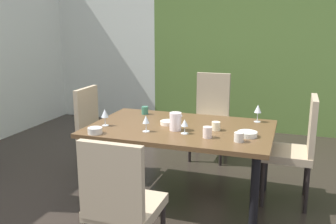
{
  "coord_description": "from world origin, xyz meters",
  "views": [
    {
      "loc": [
        1.18,
        -2.71,
        1.66
      ],
      "look_at": [
        0.08,
        0.5,
        0.85
      ],
      "focal_mm": 40.0,
      "sensor_mm": 36.0,
      "label": 1
    }
  ],
  "objects_px": {
    "serving_bowl_front": "(247,134)",
    "wine_glass_center": "(146,120)",
    "cup_east": "(216,126)",
    "chair_right_far": "(297,145)",
    "serving_bowl_right": "(168,123)",
    "wine_glass_south": "(105,114)",
    "chair_head_far": "(211,112)",
    "wine_glass_west": "(185,124)",
    "dining_table": "(181,135)",
    "cup_near_window": "(145,110)",
    "wine_glass_near_shelf": "(258,109)",
    "chair_left_far": "(97,127)",
    "cup_rear": "(207,132)",
    "chair_head_near": "(121,201)",
    "serving_bowl_left": "(95,131)",
    "pitcher_north": "(176,121)",
    "cup_corner": "(239,137)"
  },
  "relations": [
    {
      "from": "chair_right_far",
      "to": "wine_glass_near_shelf",
      "type": "bearing_deg",
      "value": 69.79
    },
    {
      "from": "chair_head_far",
      "to": "wine_glass_west",
      "type": "xyz_separation_m",
      "value": [
        0.08,
        -1.45,
        0.23
      ]
    },
    {
      "from": "chair_head_far",
      "to": "pitcher_north",
      "type": "height_order",
      "value": "chair_head_far"
    },
    {
      "from": "chair_head_far",
      "to": "dining_table",
      "type": "bearing_deg",
      "value": 89.39
    },
    {
      "from": "chair_right_far",
      "to": "serving_bowl_right",
      "type": "height_order",
      "value": "chair_right_far"
    },
    {
      "from": "wine_glass_south",
      "to": "wine_glass_near_shelf",
      "type": "bearing_deg",
      "value": 24.08
    },
    {
      "from": "serving_bowl_front",
      "to": "chair_left_far",
      "type": "bearing_deg",
      "value": 167.25
    },
    {
      "from": "wine_glass_near_shelf",
      "to": "serving_bowl_front",
      "type": "relative_size",
      "value": 1.02
    },
    {
      "from": "wine_glass_south",
      "to": "serving_bowl_front",
      "type": "height_order",
      "value": "wine_glass_south"
    },
    {
      "from": "serving_bowl_front",
      "to": "wine_glass_center",
      "type": "bearing_deg",
      "value": -170.84
    },
    {
      "from": "chair_head_far",
      "to": "serving_bowl_front",
      "type": "relative_size",
      "value": 6.25
    },
    {
      "from": "serving_bowl_front",
      "to": "serving_bowl_right",
      "type": "xyz_separation_m",
      "value": [
        -0.76,
        0.15,
        -0.0
      ]
    },
    {
      "from": "serving_bowl_right",
      "to": "chair_head_near",
      "type": "bearing_deg",
      "value": -84.9
    },
    {
      "from": "chair_head_near",
      "to": "cup_rear",
      "type": "bearing_deg",
      "value": 71.26
    },
    {
      "from": "chair_right_far",
      "to": "cup_near_window",
      "type": "bearing_deg",
      "value": 86.97
    },
    {
      "from": "dining_table",
      "to": "chair_right_far",
      "type": "xyz_separation_m",
      "value": [
        1.04,
        0.26,
        -0.07
      ]
    },
    {
      "from": "serving_bowl_left",
      "to": "cup_rear",
      "type": "distance_m",
      "value": 0.98
    },
    {
      "from": "chair_head_far",
      "to": "wine_glass_near_shelf",
      "type": "xyz_separation_m",
      "value": [
        0.64,
        -0.84,
        0.27
      ]
    },
    {
      "from": "wine_glass_center",
      "to": "cup_near_window",
      "type": "distance_m",
      "value": 0.65
    },
    {
      "from": "wine_glass_south",
      "to": "cup_near_window",
      "type": "bearing_deg",
      "value": 71.36
    },
    {
      "from": "chair_right_far",
      "to": "cup_rear",
      "type": "xyz_separation_m",
      "value": [
        -0.73,
        -0.52,
        0.2
      ]
    },
    {
      "from": "dining_table",
      "to": "wine_glass_south",
      "type": "bearing_deg",
      "value": -164.18
    },
    {
      "from": "chair_head_near",
      "to": "cup_rear",
      "type": "xyz_separation_m",
      "value": [
        0.33,
        0.99,
        0.21
      ]
    },
    {
      "from": "cup_corner",
      "to": "wine_glass_near_shelf",
      "type": "bearing_deg",
      "value": 83.46
    },
    {
      "from": "chair_right_far",
      "to": "serving_bowl_front",
      "type": "bearing_deg",
      "value": 132.2
    },
    {
      "from": "wine_glass_west",
      "to": "serving_bowl_right",
      "type": "distance_m",
      "value": 0.34
    },
    {
      "from": "chair_head_near",
      "to": "wine_glass_near_shelf",
      "type": "xyz_separation_m",
      "value": [
        0.68,
        1.64,
        0.29
      ]
    },
    {
      "from": "chair_right_far",
      "to": "chair_head_near",
      "type": "relative_size",
      "value": 1.04
    },
    {
      "from": "serving_bowl_left",
      "to": "pitcher_north",
      "type": "height_order",
      "value": "pitcher_north"
    },
    {
      "from": "cup_east",
      "to": "wine_glass_center",
      "type": "bearing_deg",
      "value": -157.42
    },
    {
      "from": "dining_table",
      "to": "chair_left_far",
      "type": "distance_m",
      "value": 1.07
    },
    {
      "from": "chair_left_far",
      "to": "wine_glass_near_shelf",
      "type": "height_order",
      "value": "chair_left_far"
    },
    {
      "from": "serving_bowl_left",
      "to": "cup_near_window",
      "type": "xyz_separation_m",
      "value": [
        0.14,
        0.8,
        0.01
      ]
    },
    {
      "from": "dining_table",
      "to": "serving_bowl_right",
      "type": "height_order",
      "value": "serving_bowl_right"
    },
    {
      "from": "serving_bowl_left",
      "to": "cup_east",
      "type": "distance_m",
      "value": 1.07
    },
    {
      "from": "dining_table",
      "to": "wine_glass_west",
      "type": "xyz_separation_m",
      "value": [
        0.1,
        -0.2,
        0.17
      ]
    },
    {
      "from": "chair_right_far",
      "to": "cup_east",
      "type": "relative_size",
      "value": 13.14
    },
    {
      "from": "wine_glass_west",
      "to": "serving_bowl_left",
      "type": "height_order",
      "value": "wine_glass_west"
    },
    {
      "from": "cup_near_window",
      "to": "cup_corner",
      "type": "relative_size",
      "value": 1.04
    },
    {
      "from": "wine_glass_south",
      "to": "cup_east",
      "type": "bearing_deg",
      "value": 10.21
    },
    {
      "from": "dining_table",
      "to": "cup_near_window",
      "type": "xyz_separation_m",
      "value": [
        -0.5,
        0.35,
        0.12
      ]
    },
    {
      "from": "cup_near_window",
      "to": "cup_corner",
      "type": "xyz_separation_m",
      "value": [
        1.08,
        -0.63,
        -0.0
      ]
    },
    {
      "from": "chair_left_far",
      "to": "wine_glass_near_shelf",
      "type": "distance_m",
      "value": 1.72
    },
    {
      "from": "cup_rear",
      "to": "wine_glass_south",
      "type": "bearing_deg",
      "value": 176.5
    },
    {
      "from": "chair_head_far",
      "to": "serving_bowl_front",
      "type": "height_order",
      "value": "chair_head_far"
    },
    {
      "from": "serving_bowl_right",
      "to": "cup_corner",
      "type": "distance_m",
      "value": 0.78
    },
    {
      "from": "wine_glass_south",
      "to": "serving_bowl_front",
      "type": "bearing_deg",
      "value": 3.61
    },
    {
      "from": "dining_table",
      "to": "serving_bowl_front",
      "type": "distance_m",
      "value": 0.64
    },
    {
      "from": "serving_bowl_front",
      "to": "chair_head_far",
      "type": "bearing_deg",
      "value": 114.24
    },
    {
      "from": "dining_table",
      "to": "wine_glass_near_shelf",
      "type": "bearing_deg",
      "value": 31.69
    }
  ]
}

